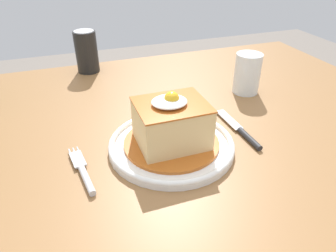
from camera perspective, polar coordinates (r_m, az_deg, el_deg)
The scene contains 7 objects.
dining_table at distance 0.75m, azimuth -0.69°, elevation -7.48°, with size 1.28×0.92×0.77m.
main_plate at distance 0.62m, azimuth 0.63°, elevation -3.37°, with size 0.25×0.25×0.02m.
sandwich_meal at distance 0.59m, azimuth 0.64°, elevation 0.15°, with size 0.19×0.19×0.11m.
fork at distance 0.57m, azimuth -15.18°, elevation -8.26°, with size 0.03×0.14×0.01m.
knife at distance 0.68m, azimuth 13.58°, elevation -1.21°, with size 0.02×0.17×0.01m.
soda_can at distance 0.99m, azimuth -14.68°, elevation 13.03°, with size 0.07×0.07×0.12m.
drinking_glass at distance 0.85m, azimuth 14.24°, elevation 8.85°, with size 0.07×0.07×0.10m.
Camera 1 is at (-0.19, -0.55, 1.14)m, focal length 33.31 mm.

